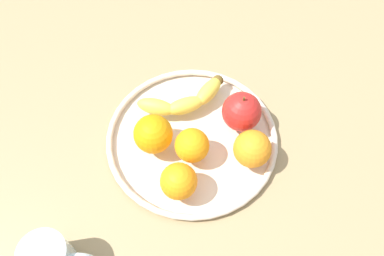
{
  "coord_description": "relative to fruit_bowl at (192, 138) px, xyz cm",
  "views": [
    {
      "loc": [
        0.09,
        -39.72,
        71.16
      ],
      "look_at": [
        0.0,
        0.0,
        4.8
      ],
      "focal_mm": 38.83,
      "sensor_mm": 36.0,
      "label": 1
    }
  ],
  "objects": [
    {
      "name": "orange_center",
      "position": [
        -2.3,
        -10.88,
        4.16
      ],
      "size": [
        6.55,
        6.55,
        6.55
      ],
      "primitive_type": "sphere",
      "color": "orange",
      "rests_on": "fruit_bowl"
    },
    {
      "name": "orange_front_right",
      "position": [
        10.85,
        -4.64,
        4.36
      ],
      "size": [
        6.95,
        6.95,
        6.95
      ],
      "primitive_type": "sphere",
      "color": "orange",
      "rests_on": "fruit_bowl"
    },
    {
      "name": "orange_back_right",
      "position": [
        0.26,
        -3.81,
        4.09
      ],
      "size": [
        6.4,
        6.4,
        6.4
      ],
      "primitive_type": "sphere",
      "color": "orange",
      "rests_on": "fruit_bowl"
    },
    {
      "name": "orange_back_left",
      "position": [
        -7.12,
        -1.68,
        4.54
      ],
      "size": [
        7.31,
        7.31,
        7.31
      ],
      "primitive_type": "sphere",
      "color": "orange",
      "rests_on": "fruit_bowl"
    },
    {
      "name": "fruit_bowl",
      "position": [
        0.0,
        0.0,
        0.0
      ],
      "size": [
        33.28,
        33.28,
        1.8
      ],
      "color": "beige",
      "rests_on": "ground_plane"
    },
    {
      "name": "apple",
      "position": [
        9.38,
        3.16,
        4.67
      ],
      "size": [
        7.57,
        7.57,
        8.37
      ],
      "color": "red",
      "rests_on": "fruit_bowl"
    },
    {
      "name": "banana",
      "position": [
        -1.43,
        7.25,
        2.49
      ],
      "size": [
        18.13,
        10.55,
        3.21
      ],
      "rotation": [
        0.0,
        0.0,
        0.34
      ],
      "color": "yellow",
      "rests_on": "fruit_bowl"
    },
    {
      "name": "ground_plane",
      "position": [
        0.0,
        0.0,
        -2.92
      ],
      "size": [
        130.1,
        130.1,
        4.0
      ],
      "primitive_type": "cube",
      "color": "#937D57"
    }
  ]
}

